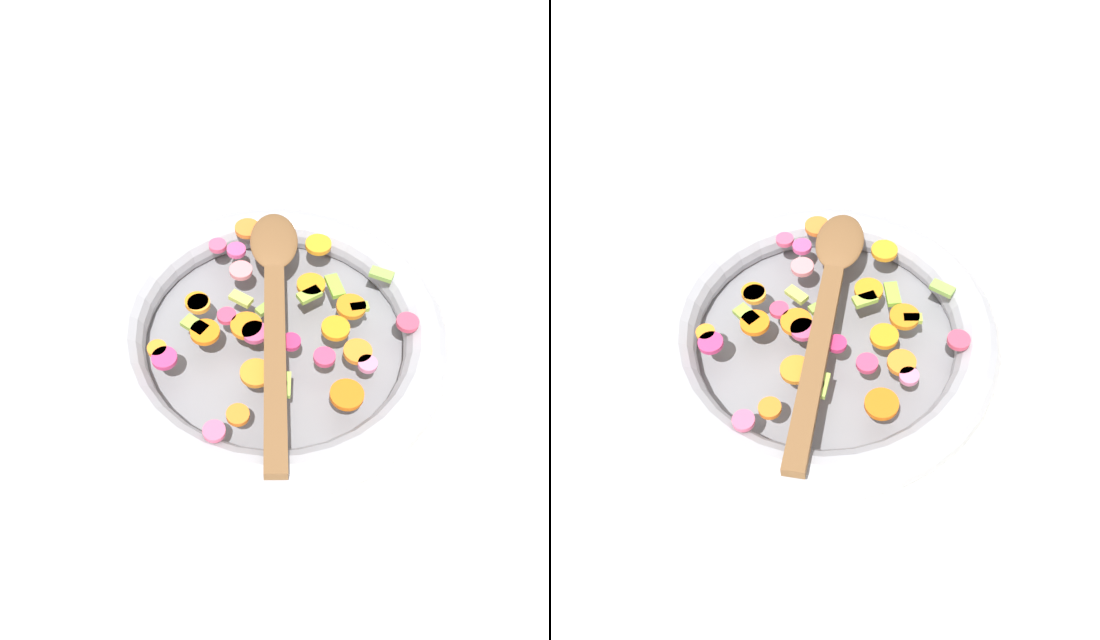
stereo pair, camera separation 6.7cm
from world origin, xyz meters
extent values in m
plane|color=silver|center=(0.00, 0.00, 0.00)|extent=(4.00, 4.00, 0.00)
cylinder|color=slate|center=(0.00, 0.00, 0.01)|extent=(0.34, 0.34, 0.01)
torus|color=#9E9EA5|center=(0.00, 0.00, 0.03)|extent=(0.39, 0.39, 0.05)
cylinder|color=orange|center=(0.02, -0.10, 0.05)|extent=(0.04, 0.04, 0.01)
cylinder|color=orange|center=(-0.07, -0.03, 0.05)|extent=(0.04, 0.04, 0.01)
cylinder|color=orange|center=(-0.03, 0.02, 0.05)|extent=(0.04, 0.04, 0.01)
cylinder|color=orange|center=(-0.03, 0.08, 0.05)|extent=(0.04, 0.04, 0.01)
cylinder|color=orange|center=(0.09, 0.11, 0.05)|extent=(0.04, 0.04, 0.01)
cylinder|color=orange|center=(-0.12, -0.04, 0.05)|extent=(0.03, 0.03, 0.01)
cylinder|color=orange|center=(-0.03, -0.11, 0.05)|extent=(0.05, 0.05, 0.01)
cylinder|color=orange|center=(-0.06, 0.05, 0.05)|extent=(0.04, 0.04, 0.01)
cylinder|color=orange|center=(0.06, -0.01, 0.05)|extent=(0.05, 0.05, 0.01)
cylinder|color=orange|center=(0.03, -0.06, 0.05)|extent=(0.04, 0.04, 0.01)
cylinder|color=orange|center=(-0.03, 0.08, 0.05)|extent=(0.04, 0.04, 0.01)
cylinder|color=orange|center=(-0.10, 0.07, 0.05)|extent=(0.03, 0.03, 0.01)
cylinder|color=orange|center=(0.12, 0.02, 0.05)|extent=(0.04, 0.04, 0.01)
cylinder|color=orange|center=(0.06, -0.06, 0.05)|extent=(0.03, 0.03, 0.01)
cube|color=#84AC48|center=(0.12, -0.06, 0.05)|extent=(0.02, 0.03, 0.01)
cube|color=#86AB43|center=(0.01, 0.02, 0.05)|extent=(0.02, 0.01, 0.01)
cube|color=#9DBB3F|center=(0.07, -0.07, 0.05)|extent=(0.02, 0.02, 0.01)
cube|color=#8CAB3D|center=(-0.06, 0.06, 0.05)|extent=(0.02, 0.03, 0.01)
cube|color=#BAC74E|center=(0.00, 0.05, 0.05)|extent=(0.01, 0.03, 0.01)
cube|color=#88C338|center=(0.08, -0.03, 0.05)|extent=(0.03, 0.03, 0.01)
cube|color=#97BB41|center=(0.05, -0.01, 0.05)|extent=(0.03, 0.02, 0.01)
cube|color=#A1C44C|center=(-0.06, -0.06, 0.05)|extent=(0.03, 0.02, 0.01)
cylinder|color=#D9577D|center=(-0.14, -0.03, 0.05)|extent=(0.03, 0.03, 0.01)
cylinder|color=#E47C82|center=(0.03, 0.07, 0.05)|extent=(0.04, 0.04, 0.01)
cylinder|color=#D33C63|center=(-0.01, -0.07, 0.05)|extent=(0.02, 0.02, 0.01)
cylinder|color=#DB4884|center=(0.05, 0.10, 0.05)|extent=(0.03, 0.03, 0.01)
cylinder|color=#C92C61|center=(-0.01, -0.03, 0.05)|extent=(0.03, 0.03, 0.01)
cylinder|color=#D04977|center=(-0.03, 0.01, 0.05)|extent=(0.03, 0.03, 0.01)
cylinder|color=pink|center=(-0.07, -0.05, 0.05)|extent=(0.03, 0.03, 0.01)
cylinder|color=pink|center=(0.01, -0.11, 0.05)|extent=(0.03, 0.03, 0.01)
cylinder|color=#D2405B|center=(0.08, -0.12, 0.05)|extent=(0.03, 0.03, 0.01)
cylinder|color=#DB3D61|center=(-0.03, 0.04, 0.05)|extent=(0.03, 0.03, 0.01)
cylinder|color=#D63670|center=(-0.11, 0.06, 0.05)|extent=(0.03, 0.03, 0.01)
cylinder|color=#DE4C71|center=(0.05, 0.12, 0.05)|extent=(0.03, 0.03, 0.01)
cube|color=brown|center=(-0.05, -0.04, 0.06)|extent=(0.21, 0.16, 0.01)
ellipsoid|color=brown|center=(0.09, 0.06, 0.06)|extent=(0.11, 0.10, 0.01)
camera|label=1|loc=(-0.33, -0.24, 0.58)|focal=35.00mm
camera|label=2|loc=(-0.28, -0.29, 0.58)|focal=35.00mm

